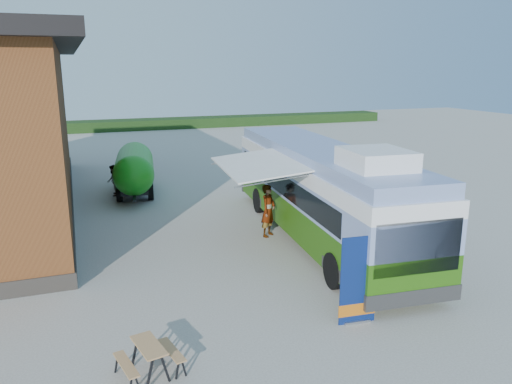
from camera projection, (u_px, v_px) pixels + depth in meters
name	position (u px, v px, depth m)	size (l,w,h in m)	color
ground	(282.00, 260.00, 16.66)	(100.00, 100.00, 0.00)	#BCB7AD
hedge	(211.00, 122.00, 53.79)	(40.00, 3.00, 1.00)	#264419
bus	(320.00, 189.00, 18.34)	(3.87, 13.18, 3.99)	#3B7112
awning	(268.00, 167.00, 17.28)	(3.29, 4.87, 0.55)	white
banner	(358.00, 288.00, 12.33)	(1.00, 0.24, 2.29)	navy
picnic_table	(149.00, 352.00, 10.33)	(1.41, 1.31, 0.69)	tan
person_a	(268.00, 210.00, 18.77)	(0.73, 0.48, 2.00)	#999999
person_b	(113.00, 180.00, 24.74)	(0.76, 0.59, 1.56)	#999999
slurry_tanker	(134.00, 168.00, 24.88)	(2.46, 6.34, 2.35)	#1B931A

